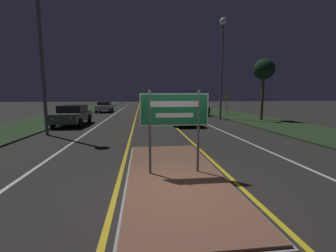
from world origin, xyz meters
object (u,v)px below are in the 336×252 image
(car_receding_2, at_px, (163,105))
(car_approaching_0, at_px, (73,115))
(streetlight_right_near, at_px, (222,49))
(warning_sign, at_px, (227,102))
(car_receding_1, at_px, (197,108))
(highway_sign, at_px, (174,114))
(car_receding_0, at_px, (184,115))
(car_receding_3, at_px, (177,103))
(streetlight_left_near, at_px, (39,17))
(car_approaching_1, at_px, (104,107))

(car_receding_2, relative_size, car_approaching_0, 1.00)
(streetlight_right_near, relative_size, warning_sign, 3.94)
(car_receding_1, bearing_deg, highway_sign, -105.83)
(car_receding_0, height_order, car_receding_3, car_receding_3)
(highway_sign, height_order, car_approaching_0, highway_sign)
(streetlight_left_near, height_order, car_receding_1, streetlight_left_near)
(car_approaching_0, bearing_deg, streetlight_right_near, 11.99)
(car_receding_1, bearing_deg, car_receding_3, 88.65)
(highway_sign, relative_size, car_approaching_0, 0.49)
(car_receding_2, bearing_deg, car_receding_3, 68.39)
(car_receding_1, xyz_separation_m, car_approaching_0, (-11.61, -7.76, 0.04))
(car_receding_3, bearing_deg, car_receding_1, -91.35)
(car_receding_1, height_order, car_receding_2, car_receding_1)
(streetlight_right_near, bearing_deg, streetlight_left_near, -151.16)
(streetlight_right_near, bearing_deg, car_receding_1, 100.73)
(streetlight_left_near, distance_m, warning_sign, 19.80)
(car_receding_0, distance_m, car_receding_1, 9.06)
(car_receding_0, xyz_separation_m, warning_sign, (6.58, 8.10, 0.75))
(highway_sign, xyz_separation_m, car_receding_1, (5.51, 19.43, -0.98))
(car_receding_2, relative_size, warning_sign, 2.03)
(car_approaching_1, relative_size, warning_sign, 1.82)
(streetlight_right_near, relative_size, car_receding_1, 2.05)
(car_approaching_1, bearing_deg, warning_sign, -22.78)
(streetlight_right_near, height_order, car_receding_0, streetlight_right_near)
(highway_sign, bearing_deg, car_receding_3, 81.04)
(streetlight_right_near, relative_size, car_receding_3, 2.18)
(highway_sign, xyz_separation_m, car_receding_0, (2.33, 10.94, -1.01))
(car_receding_1, height_order, car_receding_3, car_receding_3)
(warning_sign, bearing_deg, highway_sign, -115.09)
(car_receding_3, bearing_deg, car_approaching_0, -114.85)
(car_approaching_0, height_order, car_approaching_1, car_approaching_0)
(streetlight_left_near, xyz_separation_m, car_approaching_0, (0.16, 4.34, -5.62))
(streetlight_left_near, distance_m, car_approaching_0, 7.10)
(car_receding_1, xyz_separation_m, car_receding_3, (0.43, 18.22, 0.02))
(car_receding_0, height_order, car_receding_1, car_receding_1)
(car_receding_0, relative_size, car_approaching_0, 0.93)
(streetlight_left_near, bearing_deg, car_receding_2, 67.97)
(streetlight_left_near, relative_size, car_receding_3, 2.21)
(car_receding_3, xyz_separation_m, car_approaching_1, (-11.84, -12.39, -0.04))
(car_receding_1, relative_size, car_receding_2, 0.95)
(highway_sign, bearing_deg, car_approaching_0, 117.59)
(streetlight_left_near, height_order, car_approaching_0, streetlight_left_near)
(car_receding_2, distance_m, car_receding_3, 9.33)
(streetlight_left_near, xyz_separation_m, car_approaching_1, (0.36, 17.94, -5.67))
(highway_sign, distance_m, warning_sign, 21.02)
(car_receding_0, bearing_deg, car_receding_3, 82.30)
(car_approaching_0, bearing_deg, car_receding_1, 33.77)
(streetlight_left_near, height_order, car_approaching_1, streetlight_left_near)
(car_receding_0, height_order, car_receding_2, same)
(car_receding_1, bearing_deg, car_receding_0, -110.54)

